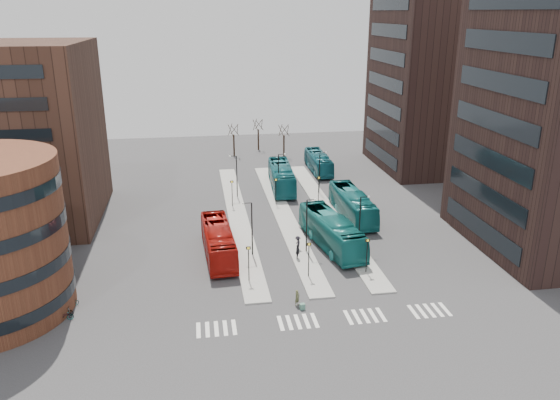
{
  "coord_description": "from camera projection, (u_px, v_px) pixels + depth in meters",
  "views": [
    {
      "loc": [
        -8.91,
        -36.26,
        25.34
      ],
      "look_at": [
        0.24,
        21.71,
        5.0
      ],
      "focal_mm": 35.0,
      "sensor_mm": 36.0,
      "label": 1
    }
  ],
  "objects": [
    {
      "name": "bicycle_mid",
      "position": [
        65.0,
        311.0,
        47.87
      ],
      "size": [
        1.54,
        0.8,
        0.89
      ],
      "primitive_type": "imported",
      "rotation": [
        0.0,
        0.0,
        1.3
      ],
      "color": "gray",
      "rests_on": "ground"
    },
    {
      "name": "teal_bus_c",
      "position": [
        352.0,
        204.0,
        70.33
      ],
      "size": [
        3.24,
        12.75,
        3.53
      ],
      "primitive_type": "imported",
      "rotation": [
        0.0,
        0.0,
        0.02
      ],
      "color": "#146466",
      "rests_on": "ground"
    },
    {
      "name": "bicycle_far",
      "position": [
        69.0,
        302.0,
        49.44
      ],
      "size": [
        1.67,
        0.73,
        0.85
      ],
      "primitive_type": "imported",
      "rotation": [
        0.0,
        0.0,
        1.67
      ],
      "color": "gray",
      "rests_on": "ground"
    },
    {
      "name": "traveller",
      "position": [
        297.0,
        298.0,
        49.43
      ],
      "size": [
        0.67,
        0.64,
        1.54
      ],
      "primitive_type": "imported",
      "rotation": [
        0.0,
        0.0,
        0.68
      ],
      "color": "#4F5231",
      "rests_on": "ground"
    },
    {
      "name": "teal_bus_a",
      "position": [
        331.0,
        231.0,
        61.57
      ],
      "size": [
        5.17,
        13.52,
        3.68
      ],
      "primitive_type": "imported",
      "rotation": [
        0.0,
        0.0,
        0.16
      ],
      "color": "#146866",
      "rests_on": "ground"
    },
    {
      "name": "ground",
      "position": [
        319.0,
        347.0,
        43.45
      ],
      "size": [
        160.0,
        160.0,
        0.0
      ],
      "primitive_type": "plane",
      "color": "#303032",
      "rests_on": "ground"
    },
    {
      "name": "crosswalk_stripes",
      "position": [
        329.0,
        319.0,
        47.43
      ],
      "size": [
        22.35,
        2.4,
        0.01
      ],
      "color": "silver",
      "rests_on": "ground"
    },
    {
      "name": "teal_bus_b",
      "position": [
        281.0,
        177.0,
        81.88
      ],
      "size": [
        3.86,
        13.24,
        3.64
      ],
      "primitive_type": "imported",
      "rotation": [
        0.0,
        0.0,
        -0.06
      ],
      "color": "#16656E",
      "rests_on": "ground"
    },
    {
      "name": "commuter_a",
      "position": [
        234.0,
        253.0,
        58.54
      ],
      "size": [
        0.98,
        0.89,
        1.64
      ],
      "primitive_type": "imported",
      "rotation": [
        0.0,
        0.0,
        2.72
      ],
      "color": "black",
      "rests_on": "ground"
    },
    {
      "name": "bicycle_near",
      "position": [
        63.0,
        316.0,
        47.07
      ],
      "size": [
        1.77,
        0.79,
        0.9
      ],
      "primitive_type": "imported",
      "rotation": [
        0.0,
        0.0,
        1.69
      ],
      "color": "gray",
      "rests_on": "ground"
    },
    {
      "name": "suitcase",
      "position": [
        302.0,
        307.0,
        48.92
      ],
      "size": [
        0.51,
        0.44,
        0.56
      ],
      "primitive_type": "cube",
      "rotation": [
        0.0,
        0.0,
        0.21
      ],
      "color": "navy",
      "rests_on": "ground"
    },
    {
      "name": "teal_bus_d",
      "position": [
        318.0,
        162.0,
        90.65
      ],
      "size": [
        2.71,
        11.36,
        3.16
      ],
      "primitive_type": "imported",
      "rotation": [
        0.0,
        0.0,
        -0.01
      ],
      "color": "#155E6C",
      "rests_on": "ground"
    },
    {
      "name": "red_bus",
      "position": [
        218.0,
        241.0,
        59.24
      ],
      "size": [
        3.52,
        12.45,
        3.43
      ],
      "primitive_type": "imported",
      "rotation": [
        0.0,
        0.0,
        0.05
      ],
      "color": "#A5130C",
      "rests_on": "ground"
    },
    {
      "name": "lamp_posts",
      "position": [
        291.0,
        194.0,
        68.8
      ],
      "size": [
        14.04,
        20.24,
        6.12
      ],
      "color": "black",
      "rests_on": "ground"
    },
    {
      "name": "commuter_c",
      "position": [
        298.0,
        243.0,
        60.86
      ],
      "size": [
        0.66,
        1.11,
        1.68
      ],
      "primitive_type": "imported",
      "rotation": [
        0.0,
        0.0,
        4.74
      ],
      "color": "black",
      "rests_on": "ground"
    },
    {
      "name": "bare_trees",
      "position": [
        259.0,
        140.0,
        101.44
      ],
      "size": [
        10.97,
        8.14,
        5.9
      ],
      "color": "black",
      "rests_on": "ground"
    },
    {
      "name": "tower_far",
      "position": [
        443.0,
        78.0,
        89.91
      ],
      "size": [
        20.12,
        20.0,
        30.0
      ],
      "color": "black",
      "rests_on": "ground"
    },
    {
      "name": "sign_poles",
      "position": [
        290.0,
        217.0,
        64.36
      ],
      "size": [
        12.45,
        22.12,
        3.65
      ],
      "color": "black",
      "rests_on": "ground"
    },
    {
      "name": "island_left",
      "position": [
        238.0,
        217.0,
        70.83
      ],
      "size": [
        2.5,
        45.0,
        0.15
      ],
      "primitive_type": "cube",
      "color": "gray",
      "rests_on": "ground"
    },
    {
      "name": "commuter_b",
      "position": [
        298.0,
        252.0,
        58.47
      ],
      "size": [
        0.64,
        1.11,
        1.77
      ],
      "primitive_type": "imported",
      "rotation": [
        0.0,
        0.0,
        1.36
      ],
      "color": "black",
      "rests_on": "ground"
    },
    {
      "name": "island_mid",
      "position": [
        283.0,
        214.0,
        71.72
      ],
      "size": [
        2.5,
        45.0,
        0.15
      ],
      "primitive_type": "cube",
      "color": "gray",
      "rests_on": "ground"
    },
    {
      "name": "island_right",
      "position": [
        328.0,
        212.0,
        72.6
      ],
      "size": [
        2.5,
        45.0,
        0.15
      ],
      "primitive_type": "cube",
      "color": "gray",
      "rests_on": "ground"
    }
  ]
}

